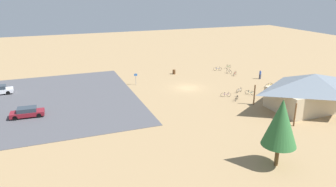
{
  "coord_description": "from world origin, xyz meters",
  "views": [
    {
      "loc": [
        22.2,
        48.27,
        16.52
      ],
      "look_at": [
        5.65,
        5.09,
        1.2
      ],
      "focal_mm": 33.67,
      "sensor_mm": 36.0,
      "label": 1
    }
  ],
  "objects": [
    {
      "name": "bike_pavilion",
      "position": [
        -12.73,
        15.45,
        2.87
      ],
      "size": [
        14.04,
        8.83,
        5.17
      ],
      "color": "#C6B28E",
      "rests_on": "ground"
    },
    {
      "name": "visitor_by_pavilion",
      "position": [
        -15.53,
        -0.33,
        0.94
      ],
      "size": [
        0.37,
        0.36,
        1.79
      ],
      "color": "#2D3347",
      "rests_on": "ground"
    },
    {
      "name": "car_maroon_by_curb",
      "position": [
        25.83,
        4.4,
        0.71
      ],
      "size": [
        4.41,
        2.01,
        1.34
      ],
      "color": "maroon",
      "rests_on": "parking_lot_asphalt"
    },
    {
      "name": "lot_sign",
      "position": [
        8.01,
        -5.05,
        1.41
      ],
      "size": [
        0.56,
        0.08,
        2.2
      ],
      "color": "#99999E",
      "rests_on": "ground"
    },
    {
      "name": "bicycle_orange_back_row",
      "position": [
        -14.91,
        7.02,
        0.35
      ],
      "size": [
        0.76,
        1.55,
        0.78
      ],
      "color": "black",
      "rests_on": "ground"
    },
    {
      "name": "bicycle_silver_lone_west",
      "position": [
        -12.14,
        -6.1,
        0.39
      ],
      "size": [
        0.48,
        1.69,
        0.87
      ],
      "color": "black",
      "rests_on": "ground"
    },
    {
      "name": "bicycle_red_edge_north",
      "position": [
        -12.37,
        -4.23,
        0.4
      ],
      "size": [
        1.38,
        1.12,
        0.86
      ],
      "color": "black",
      "rests_on": "ground"
    },
    {
      "name": "bicycle_white_lone_east",
      "position": [
        -7.09,
        5.38,
        0.35
      ],
      "size": [
        1.55,
        0.8,
        0.8
      ],
      "color": "black",
      "rests_on": "ground"
    },
    {
      "name": "bicycle_purple_yard_front",
      "position": [
        -3.77,
        6.63,
        0.35
      ],
      "size": [
        1.56,
        0.71,
        0.8
      ],
      "color": "black",
      "rests_on": "ground"
    },
    {
      "name": "bicycle_yellow_front_row",
      "position": [
        -13.56,
        5.02,
        0.38
      ],
      "size": [
        1.69,
        0.48,
        0.84
      ],
      "color": "black",
      "rests_on": "ground"
    },
    {
      "name": "bicycle_teal_yard_center",
      "position": [
        -8.06,
        7.06,
        0.34
      ],
      "size": [
        1.02,
        1.28,
        0.81
      ],
      "color": "black",
      "rests_on": "ground"
    },
    {
      "name": "pine_east",
      "position": [
        2.46,
        26.57,
        4.56
      ],
      "size": [
        3.35,
        3.35,
        6.93
      ],
      "color": "brown",
      "rests_on": "ground"
    },
    {
      "name": "bicycle_black_trailside",
      "position": [
        -18.81,
        7.73,
        0.37
      ],
      "size": [
        0.48,
        1.68,
        0.8
      ],
      "color": "black",
      "rests_on": "ground"
    },
    {
      "name": "ground",
      "position": [
        0.0,
        0.0,
        0.0
      ],
      "size": [
        160.0,
        160.0,
        0.0
      ],
      "primitive_type": "plane",
      "color": "#9E7F56",
      "rests_on": "ground"
    },
    {
      "name": "trash_bin",
      "position": [
        -1.36,
        -9.75,
        0.45
      ],
      "size": [
        0.6,
        0.6,
        0.9
      ],
      "primitive_type": "cylinder",
      "color": "brown",
      "rests_on": "ground"
    },
    {
      "name": "bicycle_blue_mid_cluster",
      "position": [
        -11.19,
        -9.16,
        0.36
      ],
      "size": [
        1.62,
        0.77,
        0.85
      ],
      "color": "black",
      "rests_on": "ground"
    },
    {
      "name": "parking_lot_asphalt",
      "position": [
        27.42,
        -1.62,
        0.03
      ],
      "size": [
        35.56,
        30.41,
        0.05
      ],
      "primitive_type": "cube",
      "color": "#4C4C51",
      "rests_on": "ground"
    },
    {
      "name": "bicycle_black_yard_right",
      "position": [
        -4.44,
        8.77,
        0.36
      ],
      "size": [
        1.33,
        1.19,
        0.82
      ],
      "color": "black",
      "rests_on": "ground"
    },
    {
      "name": "bicycle_green_near_porch",
      "position": [
        -14.45,
        -10.13,
        0.35
      ],
      "size": [
        1.61,
        0.62,
        0.82
      ],
      "color": "black",
      "rests_on": "ground"
    }
  ]
}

